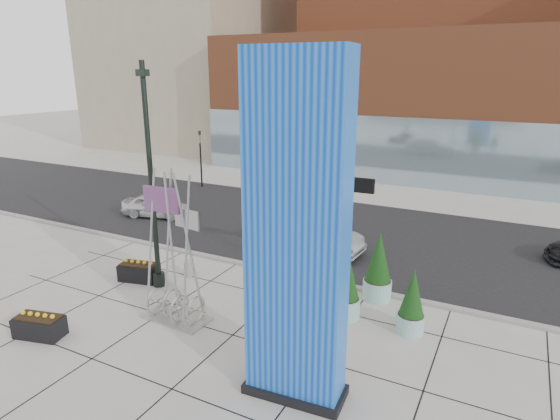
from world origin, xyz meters
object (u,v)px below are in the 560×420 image
at_px(blue_pylon, 297,244).
at_px(car_white_west, 156,206).
at_px(concrete_bollard, 188,268).
at_px(overhead_street_sign, 341,193).
at_px(car_silver_mid, 313,235).
at_px(public_art_sculpture, 174,282).
at_px(lamp_post, 153,201).

bearing_deg(blue_pylon, car_white_west, 139.16).
relative_size(concrete_bollard, car_white_west, 0.17).
xyz_separation_m(overhead_street_sign, car_silver_mid, (-2.43, 3.14, -3.04)).
distance_m(concrete_bollard, overhead_street_sign, 7.05).
distance_m(public_art_sculpture, overhead_street_sign, 6.73).
distance_m(concrete_bollard, car_silver_mid, 6.03).
xyz_separation_m(concrete_bollard, car_silver_mid, (3.43, 4.94, 0.46)).
xyz_separation_m(blue_pylon, car_silver_mid, (-3.67, 9.56, -3.42)).
height_order(lamp_post, car_white_west, lamp_post).
bearing_deg(public_art_sculpture, concrete_bollard, 123.80).
distance_m(lamp_post, car_silver_mid, 7.80).
bearing_deg(lamp_post, car_white_west, 132.16).
distance_m(blue_pylon, overhead_street_sign, 6.55).
relative_size(lamp_post, public_art_sculpture, 1.63).
xyz_separation_m(blue_pylon, overhead_street_sign, (-1.24, 6.42, -0.38)).
xyz_separation_m(public_art_sculpture, overhead_street_sign, (4.03, 4.80, 2.45)).
relative_size(concrete_bollard, overhead_street_sign, 0.15).
height_order(public_art_sculpture, overhead_street_sign, public_art_sculpture).
relative_size(concrete_bollard, car_silver_mid, 0.14).
relative_size(blue_pylon, concrete_bollard, 13.02).
bearing_deg(public_art_sculpture, blue_pylon, -14.70).
bearing_deg(car_white_west, car_silver_mid, -108.62).
distance_m(blue_pylon, lamp_post, 8.32).
relative_size(lamp_post, car_white_west, 2.20).
bearing_deg(concrete_bollard, public_art_sculpture, -58.63).
height_order(blue_pylon, public_art_sculpture, blue_pylon).
bearing_deg(public_art_sculpture, car_white_west, 137.08).
distance_m(public_art_sculpture, car_white_west, 12.31).
bearing_deg(overhead_street_sign, lamp_post, -156.76).
bearing_deg(public_art_sculpture, car_silver_mid, 81.04).
bearing_deg(overhead_street_sign, car_silver_mid, 125.22).
bearing_deg(blue_pylon, concrete_bollard, 142.77).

